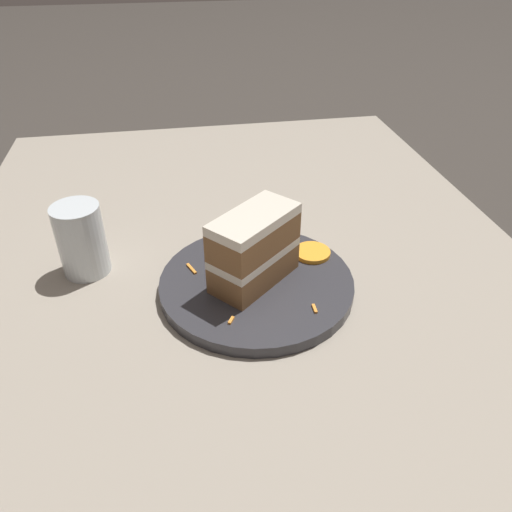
% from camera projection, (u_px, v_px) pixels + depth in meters
% --- Properties ---
extents(ground_plane, '(6.00, 6.00, 0.00)m').
position_uv_depth(ground_plane, '(249.00, 305.00, 0.73)').
color(ground_plane, '#38332D').
rests_on(ground_plane, ground).
extents(dining_table, '(1.34, 0.91, 0.03)m').
position_uv_depth(dining_table, '(249.00, 297.00, 0.72)').
color(dining_table, gray).
rests_on(dining_table, ground).
extents(plate, '(0.28, 0.28, 0.02)m').
position_uv_depth(plate, '(256.00, 282.00, 0.72)').
color(plate, '#333338').
rests_on(plate, dining_table).
extents(cake_slice, '(0.13, 0.14, 0.11)m').
position_uv_depth(cake_slice, '(255.00, 250.00, 0.67)').
color(cake_slice, brown).
rests_on(cake_slice, plate).
extents(cream_dollop, '(0.05, 0.04, 0.05)m').
position_uv_depth(cream_dollop, '(261.00, 224.00, 0.78)').
color(cream_dollop, silver).
rests_on(cream_dollop, plate).
extents(orange_garnish, '(0.05, 0.05, 0.01)m').
position_uv_depth(orange_garnish, '(312.00, 253.00, 0.76)').
color(orange_garnish, orange).
rests_on(orange_garnish, plate).
extents(carrot_shreds_scatter, '(0.15, 0.16, 0.00)m').
position_uv_depth(carrot_shreds_scatter, '(229.00, 285.00, 0.69)').
color(carrot_shreds_scatter, orange).
rests_on(carrot_shreds_scatter, plate).
extents(drinking_glass, '(0.07, 0.07, 0.11)m').
position_uv_depth(drinking_glass, '(82.00, 244.00, 0.73)').
color(drinking_glass, silver).
rests_on(drinking_glass, dining_table).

